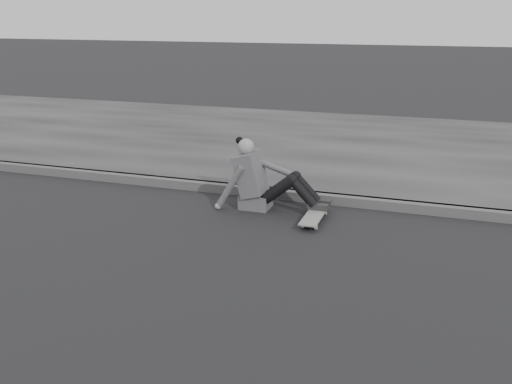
% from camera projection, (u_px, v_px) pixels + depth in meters
% --- Properties ---
extents(ground, '(80.00, 80.00, 0.00)m').
position_uv_depth(ground, '(187.00, 281.00, 5.14)').
color(ground, black).
rests_on(ground, ground).
extents(curb, '(24.00, 0.16, 0.12)m').
position_uv_depth(curb, '(271.00, 193.00, 7.46)').
color(curb, '#494949').
rests_on(curb, ground).
extents(sidewalk, '(24.00, 6.00, 0.12)m').
position_uv_depth(sidewalk, '(320.00, 144.00, 10.19)').
color(sidewalk, '#313131').
rests_on(sidewalk, ground).
extents(skateboard, '(0.20, 0.78, 0.09)m').
position_uv_depth(skateboard, '(315.00, 215.00, 6.60)').
color(skateboard, '#A9A9A4').
rests_on(skateboard, ground).
extents(seated_woman, '(1.38, 0.46, 0.88)m').
position_uv_depth(seated_woman, '(261.00, 180.00, 6.95)').
color(seated_woman, '#4E4E50').
rests_on(seated_woman, ground).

